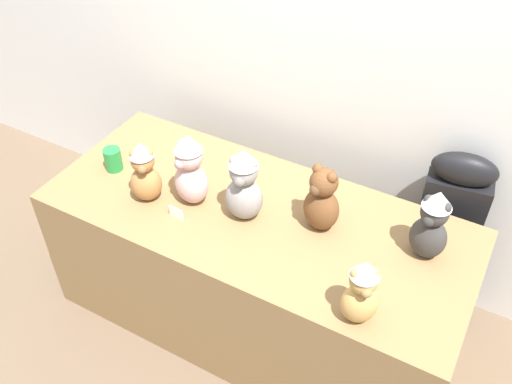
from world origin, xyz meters
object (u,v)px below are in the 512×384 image
teddy_bear_blush (190,170)px  teddy_bear_chestnut (322,201)px  teddy_bear_ash (244,185)px  teddy_bear_caramel (144,172)px  teddy_bear_honey (361,292)px  instrument_case (444,234)px  party_cup_green (113,159)px  display_table (256,269)px  teddy_bear_charcoal (431,225)px

teddy_bear_blush → teddy_bear_chestnut: (0.55, 0.12, -0.03)m
teddy_bear_chestnut → teddy_bear_ash: (-0.30, -0.10, 0.03)m
teddy_bear_caramel → teddy_bear_honey: bearing=-42.7°
teddy_bear_honey → instrument_case: bearing=46.0°
party_cup_green → teddy_bear_caramel: bearing=-19.0°
teddy_bear_chestnut → display_table: bearing=-150.2°
instrument_case → party_cup_green: instrument_case is taller
teddy_bear_blush → teddy_bear_charcoal: size_ratio=1.07×
instrument_case → teddy_bear_caramel: teddy_bear_caramel is taller
display_table → instrument_case: bearing=35.8°
display_table → party_cup_green: 0.84m
instrument_case → teddy_bear_blush: (-1.00, -0.58, 0.41)m
party_cup_green → instrument_case: bearing=21.6°
display_table → teddy_bear_chestnut: size_ratio=6.13×
teddy_bear_chestnut → teddy_bear_ash: 0.32m
teddy_bear_charcoal → teddy_bear_chestnut: (-0.42, -0.06, -0.02)m
teddy_bear_chestnut → teddy_bear_blush: bearing=-150.7°
teddy_bear_honey → display_table: bearing=118.5°
teddy_bear_blush → teddy_bear_ash: bearing=18.9°
teddy_bear_caramel → teddy_bear_chestnut: (0.73, 0.21, -0.00)m
teddy_bear_caramel → teddy_bear_charcoal: (1.15, 0.26, 0.01)m
teddy_bear_charcoal → teddy_bear_ash: (-0.73, -0.15, 0.01)m
teddy_bear_blush → teddy_bear_chestnut: 0.56m
teddy_bear_blush → teddy_bear_caramel: bearing=-140.6°
instrument_case → teddy_bear_charcoal: (-0.03, -0.40, 0.39)m
teddy_bear_charcoal → teddy_bear_chestnut: 0.43m
teddy_bear_caramel → party_cup_green: bearing=126.9°
instrument_case → party_cup_green: (-1.45, -0.57, 0.29)m
teddy_bear_chestnut → teddy_bear_honey: teddy_bear_chestnut is taller
display_table → teddy_bear_caramel: (-0.46, -0.14, 0.50)m
teddy_bear_charcoal → teddy_bear_honey: teddy_bear_charcoal is taller
teddy_bear_caramel → teddy_bear_honey: teddy_bear_caramel is taller
teddy_bear_caramel → teddy_bear_honey: 1.05m
teddy_bear_chestnut → teddy_bear_ash: bearing=-145.0°
teddy_bear_blush → teddy_bear_chestnut: size_ratio=1.14×
teddy_bear_chestnut → teddy_bear_honey: 0.47m
teddy_bear_caramel → teddy_bear_charcoal: bearing=-21.3°
instrument_case → teddy_bear_chestnut: teddy_bear_chestnut is taller
teddy_bear_blush → party_cup_green: 0.46m
instrument_case → teddy_bear_caramel: size_ratio=3.16×
display_table → teddy_bear_caramel: size_ratio=6.22×
teddy_bear_ash → teddy_bear_charcoal: bearing=0.6°
party_cup_green → teddy_bear_ash: bearing=1.3°
instrument_case → teddy_bear_honey: bearing=-108.5°
teddy_bear_chestnut → party_cup_green: bearing=-156.4°
display_table → teddy_bear_ash: (-0.04, -0.04, 0.53)m
instrument_case → teddy_bear_chestnut: size_ratio=3.12×
teddy_bear_chestnut → instrument_case: bearing=62.5°
teddy_bear_ash → display_table: bearing=35.5°
teddy_bear_honey → party_cup_green: (-1.30, 0.25, -0.09)m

